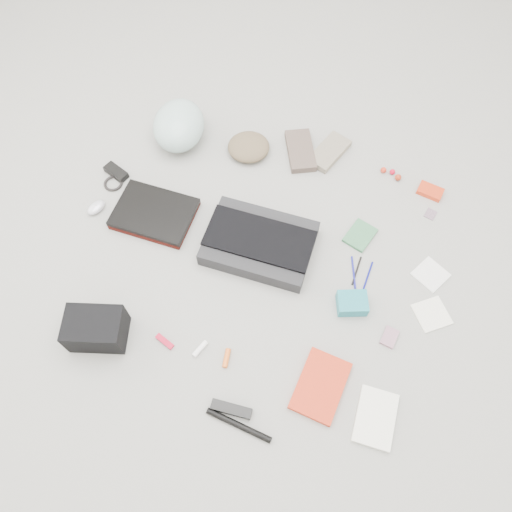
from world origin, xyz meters
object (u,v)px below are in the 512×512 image
(bike_helmet, at_px, (179,126))
(book_red, at_px, (321,386))
(laptop, at_px, (154,212))
(camera_bag, at_px, (96,329))
(accordion_wallet, at_px, (352,303))
(messenger_bag, at_px, (259,243))

(bike_helmet, xyz_separation_m, book_red, (0.86, -0.95, -0.07))
(laptop, bearing_deg, book_red, -29.17)
(camera_bag, bearing_deg, bike_helmet, 78.48)
(laptop, xyz_separation_m, accordion_wallet, (0.87, -0.18, -0.00))
(messenger_bag, xyz_separation_m, book_red, (0.36, -0.49, -0.02))
(bike_helmet, xyz_separation_m, accordion_wallet, (0.91, -0.61, -0.06))
(laptop, relative_size, camera_bag, 1.57)
(messenger_bag, distance_m, accordion_wallet, 0.44)
(messenger_bag, height_order, bike_helmet, bike_helmet)
(bike_helmet, bearing_deg, camera_bag, -98.26)
(messenger_bag, distance_m, camera_bag, 0.70)
(bike_helmet, height_order, camera_bag, bike_helmet)
(messenger_bag, distance_m, laptop, 0.47)
(camera_bag, relative_size, accordion_wallet, 1.84)
(accordion_wallet, bearing_deg, camera_bag, -174.58)
(accordion_wallet, bearing_deg, laptop, 151.13)
(bike_helmet, bearing_deg, accordion_wallet, -44.01)
(camera_bag, bearing_deg, book_red, -11.10)
(laptop, height_order, book_red, laptop)
(bike_helmet, relative_size, accordion_wallet, 2.55)
(camera_bag, bearing_deg, messenger_bag, 34.45)
(messenger_bag, xyz_separation_m, laptop, (-0.46, 0.03, -0.00))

